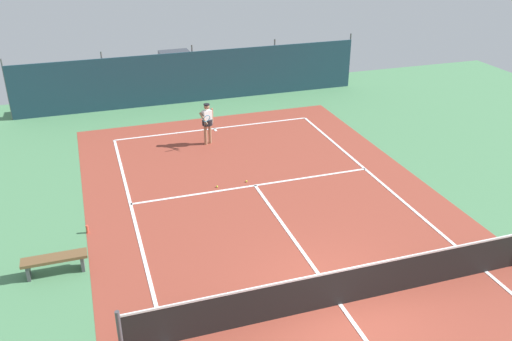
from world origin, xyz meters
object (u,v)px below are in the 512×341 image
(tennis_ball_midcourt, at_px, (217,187))
(parked_car, at_px, (177,69))
(courtside_bench, at_px, (55,261))
(tennis_net, at_px, (341,287))
(tennis_player, at_px, (207,121))
(water_bottle, at_px, (87,229))
(tennis_ball_near_player, at_px, (246,181))

(tennis_ball_midcourt, height_order, parked_car, parked_car)
(tennis_ball_midcourt, relative_size, parked_car, 0.02)
(parked_car, distance_m, courtside_bench, 16.39)
(tennis_net, height_order, tennis_ball_midcourt, tennis_net)
(tennis_player, distance_m, courtside_bench, 9.06)
(parked_car, relative_size, courtside_bench, 2.66)
(parked_car, bearing_deg, water_bottle, 67.06)
(tennis_player, bearing_deg, water_bottle, 29.10)
(tennis_net, height_order, courtside_bench, tennis_net)
(tennis_ball_near_player, relative_size, parked_car, 0.02)
(tennis_net, xyz_separation_m, water_bottle, (-5.47, 5.10, -0.39))
(courtside_bench, height_order, water_bottle, courtside_bench)
(tennis_ball_midcourt, xyz_separation_m, parked_car, (0.99, 11.92, 0.81))
(water_bottle, bearing_deg, parked_car, 68.87)
(tennis_player, bearing_deg, parked_car, -111.20)
(tennis_ball_near_player, xyz_separation_m, courtside_bench, (-6.11, -3.38, 0.34))
(parked_car, distance_m, water_bottle, 14.48)
(tennis_ball_near_player, relative_size, water_bottle, 0.28)
(tennis_net, bearing_deg, water_bottle, 136.96)
(tennis_player, height_order, parked_car, parked_car)
(parked_car, bearing_deg, tennis_ball_near_player, 88.47)
(tennis_net, relative_size, parked_car, 2.38)
(tennis_ball_midcourt, bearing_deg, water_bottle, -159.65)
(tennis_net, distance_m, courtside_bench, 7.15)
(tennis_ball_near_player, relative_size, courtside_bench, 0.04)
(tennis_player, xyz_separation_m, tennis_ball_near_player, (0.44, -3.66, -0.93))
(tennis_net, relative_size, tennis_ball_midcourt, 153.33)
(tennis_net, bearing_deg, tennis_player, 93.49)
(water_bottle, bearing_deg, tennis_ball_midcourt, 20.35)
(courtside_bench, bearing_deg, tennis_net, -28.08)
(tennis_ball_near_player, height_order, courtside_bench, courtside_bench)
(tennis_player, bearing_deg, courtside_bench, 32.57)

